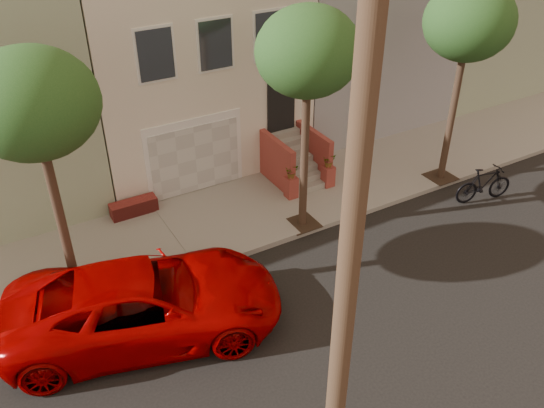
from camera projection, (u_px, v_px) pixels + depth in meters
ground at (354, 321)px, 13.59m from camera, size 90.00×90.00×0.00m
sidewalk at (249, 212)px, 17.44m from camera, size 40.00×3.70×0.15m
house_row at (168, 45)px, 19.75m from camera, size 33.10×11.70×7.00m
tree_left at (33, 106)px, 11.26m from camera, size 2.70×2.57×6.30m
tree_mid at (308, 53)px, 13.99m from camera, size 2.70×2.57×6.30m
tree_right at (469, 23)px, 16.30m from camera, size 2.70×2.57×6.30m
pickup_truck at (145, 303)px, 12.88m from camera, size 6.77×4.46×1.73m
motorcycle at (484, 184)px, 17.82m from camera, size 2.03×0.97×1.17m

